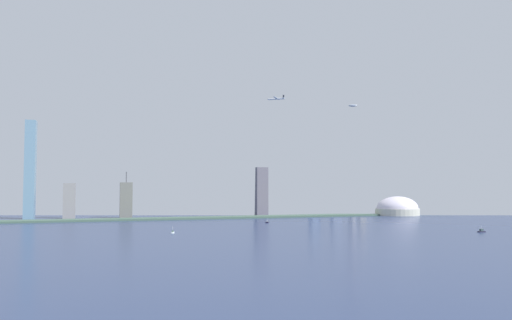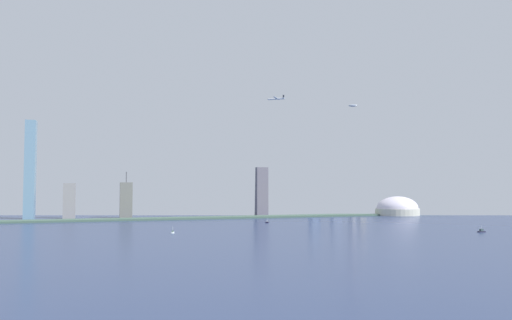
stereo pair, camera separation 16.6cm
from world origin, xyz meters
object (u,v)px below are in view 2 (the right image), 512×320
Objects in this scene: boat_1 at (481,231)px; boat_2 at (267,222)px; stadium_dome at (396,209)px; boat_0 at (173,232)px; skyscraper_6 at (336,196)px; skyscraper_2 at (362,199)px; observation_tower at (351,132)px; airplane at (276,99)px; skyscraper_0 at (314,197)px; skyscraper_4 at (261,191)px; skyscraper_3 at (69,201)px; skyscraper_1 at (126,200)px; skyscraper_5 at (30,169)px.

boat_2 is (-213.34, 235.64, -0.30)m from boat_1.
stadium_dome reaches higher than boat_0.
stadium_dome is 1.18× the size of skyscraper_6.
skyscraper_2 is at bearing -107.79° from boat_1.
airplane is at bearing -154.21° from observation_tower.
airplane is (-199.07, -96.18, 43.49)m from observation_tower.
skyscraper_0 is at bearing -97.50° from airplane.
skyscraper_6 reaches higher than stadium_dome.
skyscraper_0 is 123.01m from skyscraper_2.
boat_0 is 398.22m from boat_1.
skyscraper_6 is (185.13, 34.84, -11.24)m from skyscraper_4.
stadium_dome is at bearing -51.50° from skyscraper_6.
skyscraper_2 reaches higher than boat_2.
skyscraper_3 is 7.82× the size of boat_0.
skyscraper_0 is 0.77× the size of skyscraper_4.
airplane is at bearing 155.70° from boat_0.
skyscraper_4 is at bearing 0.71° from skyscraper_1.
skyscraper_5 is 15.32× the size of boat_1.
skyscraper_6 reaches higher than boat_1.
stadium_dome is 552.95m from boat_0.
observation_tower is 182.59m from stadium_dome.
skyscraper_1 is 1.08× the size of skyscraper_6.
boat_0 is at bearing -82.39° from skyscraper_1.
boat_1 is at bearing 157.31° from airplane.
observation_tower reaches higher than skyscraper_6.
skyscraper_1 is at bearing -179.29° from skyscraper_4.
boat_2 is at bearing 151.38° from boat_0.
skyscraper_6 is at bearing 167.64° from skyscraper_2.
skyscraper_6 is at bearing 87.54° from observation_tower.
skyscraper_0 is 438.31m from boat_1.
observation_tower is 568.31m from skyscraper_3.
boat_1 is (383.77, -106.28, 0.23)m from boat_0.
skyscraper_3 is 551.73m from skyscraper_6.
skyscraper_5 is at bearing -179.07° from skyscraper_6.
skyscraper_4 is at bearing -61.34° from airplane.
skyscraper_0 is 0.95× the size of skyscraper_6.
skyscraper_4 reaches higher than skyscraper_1.
skyscraper_3 is at bearing -47.67° from boat_1.
skyscraper_0 is 9.07× the size of boat_0.
skyscraper_6 is at bearing 10.66° from skyscraper_4.
airplane is (417.23, -164.10, 124.36)m from skyscraper_5.
skyscraper_3 is 2.29× the size of airplane.
skyscraper_5 is 752.81m from boat_1.
observation_tower is at bearing -39.12° from skyscraper_0.
observation_tower is at bearing -118.48° from airplane.
observation_tower reaches higher than boat_0.
skyscraper_6 is (-57.06, 12.51, 5.77)m from skyscraper_2.
observation_tower is at bearing -13.37° from skyscraper_4.
skyscraper_2 is 366.50m from boat_2.
skyscraper_1 is (-534.71, 66.75, 21.14)m from stadium_dome.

